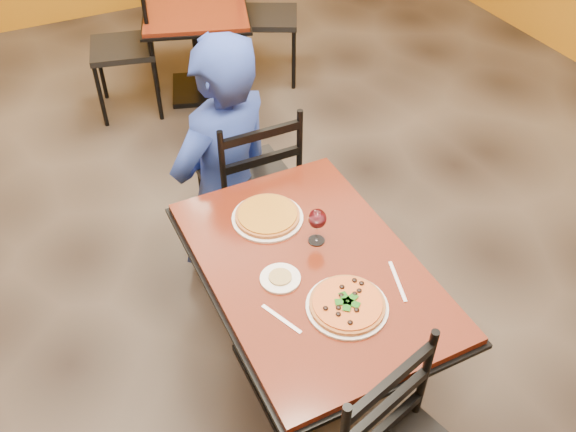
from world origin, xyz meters
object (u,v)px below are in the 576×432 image
pizza_main (347,304)px  plate_far (268,218)px  chair_second_right (268,18)px  wine_glass (317,225)px  table_second (197,25)px  plate_main (347,307)px  chair_second_left (122,49)px  side_plate (280,278)px  chair_main_far (248,180)px  diner (223,157)px  table_main (310,296)px  pizza_far (267,215)px

pizza_main → plate_far: (-0.06, 0.58, -0.02)m
chair_second_right → wine_glass: size_ratio=5.52×
table_second → plate_main: bearing=-98.7°
chair_second_left → side_plate: bearing=12.6°
chair_second_left → chair_second_right: (1.15, 0.00, 0.01)m
chair_main_far → diner: bearing=-10.2°
chair_main_far → wine_glass: chair_main_far is taller
table_main → side_plate: size_ratio=7.69×
diner → chair_main_far: bearing=149.6°
diner → pizza_far: (-0.03, -0.60, 0.10)m
table_main → diner: 0.93m
plate_main → table_second: bearing=81.3°
chair_second_left → pizza_far: size_ratio=3.51×
chair_main_far → diner: diner is taller
chair_main_far → wine_glass: bearing=88.7°
pizza_main → plate_far: pizza_main is taller
diner → plate_far: bearing=67.4°
table_main → chair_main_far: (0.10, 0.91, -0.06)m
chair_second_right → table_main: bearing=-174.4°
chair_second_left → chair_main_far: bearing=20.2°
table_second → diner: diner is taller
diner → pizza_main: 1.19m
table_main → pizza_main: (0.02, -0.26, 0.21)m
pizza_main → wine_glass: wine_glass is taller
chair_main_far → plate_far: chair_main_far is taller
chair_second_right → plate_far: chair_second_right is taller
chair_second_left → chair_second_right: size_ratio=0.99×
table_main → chair_second_left: 2.69m
chair_main_far → table_second: bearing=-101.2°
plate_main → chair_second_left: bearing=92.4°
diner → pizza_main: (0.03, -1.18, 0.10)m
chair_main_far → pizza_far: chair_main_far is taller
pizza_main → wine_glass: bearing=79.9°
chair_second_left → plate_main: size_ratio=3.17×
wine_glass → side_plate: bearing=-150.6°
table_second → pizza_main: bearing=-98.7°
chair_main_far → chair_second_right: bearing=-117.4°
diner → pizza_far: size_ratio=4.79×
wine_glass → pizza_main: bearing=-100.1°
wine_glass → plate_far: bearing=120.4°
plate_main → side_plate: (-0.16, 0.24, 0.00)m
chair_second_right → wine_glass: (-0.96, -2.58, 0.34)m
chair_second_left → plate_far: chair_second_left is taller
pizza_main → wine_glass: (0.06, 0.37, 0.07)m
pizza_main → pizza_far: bearing=96.0°
diner → side_plate: bearing=62.2°
pizza_main → plate_far: size_ratio=0.92×
table_main → plate_main: size_ratio=3.97×
table_main → plate_main: 0.32m
pizza_far → wine_glass: (0.13, -0.21, 0.07)m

